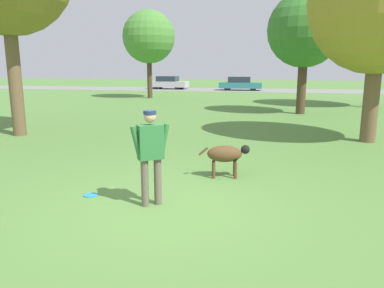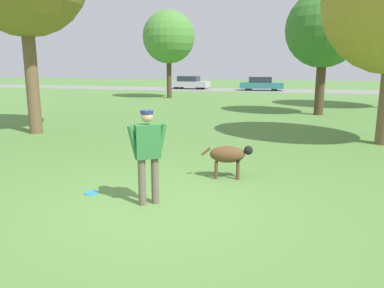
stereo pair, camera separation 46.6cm
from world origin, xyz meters
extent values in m
plane|color=#56843D|center=(0.00, 0.00, 0.00)|extent=(120.00, 120.00, 0.00)
cube|color=gray|center=(0.00, 31.84, 0.01)|extent=(120.00, 6.00, 0.01)
cylinder|color=#665B4C|center=(-0.12, 0.11, 0.41)|extent=(0.18, 0.18, 0.82)
cylinder|color=#665B4C|center=(-0.30, -0.02, 0.41)|extent=(0.18, 0.18, 0.82)
cube|color=#2D7038|center=(-0.21, 0.04, 1.10)|extent=(0.47, 0.42, 0.58)
cylinder|color=#2D7038|center=(-0.02, 0.18, 1.10)|extent=(0.22, 0.19, 0.58)
cylinder|color=#2D7038|center=(-0.40, -0.09, 1.10)|extent=(0.22, 0.19, 0.58)
sphere|color=tan|center=(-0.21, 0.04, 1.53)|extent=(0.28, 0.28, 0.20)
cylinder|color=navy|center=(-0.21, 0.04, 1.60)|extent=(0.30, 0.30, 0.06)
ellipsoid|color=brown|center=(0.82, 1.92, 0.52)|extent=(0.79, 0.48, 0.35)
ellipsoid|color=black|center=(1.02, 1.96, 0.45)|extent=(0.23, 0.28, 0.19)
sphere|color=black|center=(1.25, 2.00, 0.61)|extent=(0.22, 0.22, 0.19)
cylinder|color=brown|center=(1.03, 2.06, 0.17)|extent=(0.08, 0.08, 0.34)
cylinder|color=brown|center=(1.06, 1.87, 0.17)|extent=(0.08, 0.08, 0.34)
cylinder|color=brown|center=(0.58, 1.98, 0.17)|extent=(0.08, 0.08, 0.34)
cylinder|color=brown|center=(0.61, 1.79, 0.17)|extent=(0.08, 0.08, 0.34)
cylinder|color=brown|center=(0.37, 1.84, 0.57)|extent=(0.22, 0.08, 0.19)
cylinder|color=#268CE5|center=(-1.46, 0.26, 0.01)|extent=(0.26, 0.26, 0.02)
torus|color=#268CE5|center=(-1.46, 0.26, 0.01)|extent=(0.25, 0.25, 0.02)
cylinder|color=#4C3826|center=(3.27, 13.59, 1.35)|extent=(0.44, 0.44, 2.71)
sphere|color=#38752D|center=(3.27, 13.59, 4.06)|extent=(3.59, 3.59, 3.59)
cylinder|color=brown|center=(4.80, 6.68, 1.30)|extent=(0.47, 0.47, 2.61)
sphere|color=olive|center=(4.80, 6.68, 4.18)|extent=(4.20, 4.20, 4.20)
cylinder|color=#4C3826|center=(-7.01, 21.11, 1.50)|extent=(0.36, 0.36, 3.00)
sphere|color=#4C8938|center=(-7.01, 21.11, 4.42)|extent=(3.80, 3.80, 3.80)
cylinder|color=#4C3826|center=(7.43, 17.58, 1.65)|extent=(0.40, 0.40, 3.30)
sphere|color=#38752D|center=(7.43, 17.58, 5.14)|extent=(4.91, 4.91, 4.91)
cylinder|color=brown|center=(-6.70, 5.50, 1.91)|extent=(0.43, 0.43, 3.83)
cube|color=#B7B7BC|center=(-8.53, 32.18, 0.51)|extent=(4.00, 2.00, 0.57)
cube|color=#232D38|center=(-8.65, 32.19, 1.06)|extent=(2.11, 1.67, 0.53)
cylinder|color=black|center=(-7.32, 32.94, 0.32)|extent=(0.65, 0.23, 0.65)
cylinder|color=black|center=(-7.38, 31.33, 0.32)|extent=(0.65, 0.23, 0.65)
cylinder|color=black|center=(-9.68, 33.03, 0.32)|extent=(0.65, 0.23, 0.65)
cylinder|color=black|center=(-9.74, 31.42, 0.32)|extent=(0.65, 0.23, 0.65)
cube|color=teal|center=(-1.06, 31.51, 0.50)|extent=(4.15, 1.76, 0.56)
cube|color=#232D38|center=(-1.18, 31.51, 1.05)|extent=(2.17, 1.49, 0.55)
cylinder|color=black|center=(0.16, 32.26, 0.31)|extent=(0.63, 0.21, 0.63)
cylinder|color=black|center=(0.19, 30.81, 0.31)|extent=(0.63, 0.21, 0.63)
cylinder|color=black|center=(-2.31, 32.21, 0.31)|extent=(0.63, 0.21, 0.63)
cylinder|color=black|center=(-2.28, 30.76, 0.31)|extent=(0.63, 0.21, 0.63)
camera|label=1|loc=(1.69, -5.79, 2.34)|focal=35.00mm
camera|label=2|loc=(2.14, -5.69, 2.34)|focal=35.00mm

